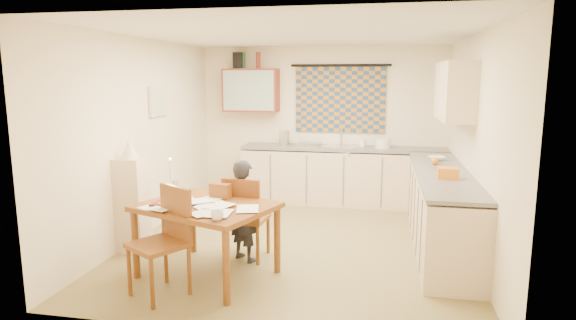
% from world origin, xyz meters
% --- Properties ---
extents(floor, '(4.00, 4.50, 0.02)m').
position_xyz_m(floor, '(0.00, 0.00, -0.01)').
color(floor, olive).
rests_on(floor, ground).
extents(ceiling, '(4.00, 4.50, 0.02)m').
position_xyz_m(ceiling, '(0.00, 0.00, 2.51)').
color(ceiling, white).
rests_on(ceiling, floor).
extents(wall_back, '(4.00, 0.02, 2.50)m').
position_xyz_m(wall_back, '(0.00, 2.26, 1.25)').
color(wall_back, '#FAECC7').
rests_on(wall_back, floor).
extents(wall_front, '(4.00, 0.02, 2.50)m').
position_xyz_m(wall_front, '(0.00, -2.26, 1.25)').
color(wall_front, '#FAECC7').
rests_on(wall_front, floor).
extents(wall_left, '(0.02, 4.50, 2.50)m').
position_xyz_m(wall_left, '(-2.01, 0.00, 1.25)').
color(wall_left, '#FAECC7').
rests_on(wall_left, floor).
extents(wall_right, '(0.02, 4.50, 2.50)m').
position_xyz_m(wall_right, '(2.01, 0.00, 1.25)').
color(wall_right, '#FAECC7').
rests_on(wall_right, floor).
extents(window_blind, '(1.45, 0.03, 1.05)m').
position_xyz_m(window_blind, '(0.30, 2.22, 1.65)').
color(window_blind, navy).
rests_on(window_blind, wall_back).
extents(curtain_rod, '(1.60, 0.04, 0.04)m').
position_xyz_m(curtain_rod, '(0.30, 2.20, 2.20)').
color(curtain_rod, black).
rests_on(curtain_rod, wall_back).
extents(wall_cabinet, '(0.90, 0.34, 0.70)m').
position_xyz_m(wall_cabinet, '(-1.15, 2.08, 1.80)').
color(wall_cabinet, maroon).
rests_on(wall_cabinet, wall_back).
extents(wall_cabinet_glass, '(0.84, 0.02, 0.64)m').
position_xyz_m(wall_cabinet_glass, '(-1.15, 1.91, 1.80)').
color(wall_cabinet_glass, '#99B2A5').
rests_on(wall_cabinet_glass, wall_back).
extents(upper_cabinet_right, '(0.34, 1.30, 0.70)m').
position_xyz_m(upper_cabinet_right, '(1.83, 0.55, 1.85)').
color(upper_cabinet_right, beige).
rests_on(upper_cabinet_right, wall_right).
extents(framed_print, '(0.04, 0.50, 0.40)m').
position_xyz_m(framed_print, '(-1.97, 0.40, 1.70)').
color(framed_print, beige).
rests_on(framed_print, wall_left).
extents(print_canvas, '(0.01, 0.42, 0.32)m').
position_xyz_m(print_canvas, '(-1.95, 0.40, 1.70)').
color(print_canvas, white).
rests_on(print_canvas, wall_left).
extents(counter_back, '(3.30, 0.62, 0.92)m').
position_xyz_m(counter_back, '(0.42, 1.95, 0.45)').
color(counter_back, beige).
rests_on(counter_back, floor).
extents(counter_right, '(0.62, 2.95, 0.92)m').
position_xyz_m(counter_right, '(1.70, 0.21, 0.45)').
color(counter_right, beige).
rests_on(counter_right, floor).
extents(stove, '(0.59, 0.59, 0.91)m').
position_xyz_m(stove, '(1.70, -0.84, 0.45)').
color(stove, white).
rests_on(stove, floor).
extents(sink, '(0.68, 0.62, 0.10)m').
position_xyz_m(sink, '(0.35, 1.95, 0.88)').
color(sink, silver).
rests_on(sink, counter_back).
extents(tap, '(0.04, 0.04, 0.28)m').
position_xyz_m(tap, '(0.34, 2.13, 1.06)').
color(tap, silver).
rests_on(tap, counter_back).
extents(dish_rack, '(0.39, 0.34, 0.06)m').
position_xyz_m(dish_rack, '(-0.17, 1.95, 0.95)').
color(dish_rack, silver).
rests_on(dish_rack, counter_back).
extents(kettle, '(0.23, 0.23, 0.24)m').
position_xyz_m(kettle, '(-0.57, 1.95, 1.04)').
color(kettle, silver).
rests_on(kettle, counter_back).
extents(mixing_bowl, '(0.27, 0.27, 0.16)m').
position_xyz_m(mixing_bowl, '(1.00, 1.95, 1.00)').
color(mixing_bowl, white).
rests_on(mixing_bowl, counter_back).
extents(soap_bottle, '(0.14, 0.14, 0.17)m').
position_xyz_m(soap_bottle, '(0.69, 2.00, 1.01)').
color(soap_bottle, white).
rests_on(soap_bottle, counter_back).
extents(bowl, '(0.26, 0.26, 0.05)m').
position_xyz_m(bowl, '(1.70, 0.94, 0.95)').
color(bowl, white).
rests_on(bowl, counter_right).
extents(orange_bag, '(0.23, 0.17, 0.12)m').
position_xyz_m(orange_bag, '(1.70, -0.24, 0.98)').
color(orange_bag, orange).
rests_on(orange_bag, counter_right).
extents(fruit_orange, '(0.10, 0.10, 0.10)m').
position_xyz_m(fruit_orange, '(1.65, 0.61, 0.97)').
color(fruit_orange, orange).
rests_on(fruit_orange, counter_right).
extents(speaker, '(0.20, 0.23, 0.26)m').
position_xyz_m(speaker, '(-1.36, 2.08, 2.28)').
color(speaker, black).
rests_on(speaker, wall_cabinet).
extents(bottle_green, '(0.08, 0.08, 0.26)m').
position_xyz_m(bottle_green, '(-1.28, 2.08, 2.28)').
color(bottle_green, '#195926').
rests_on(bottle_green, wall_cabinet).
extents(bottle_brown, '(0.08, 0.08, 0.26)m').
position_xyz_m(bottle_brown, '(-1.02, 2.08, 2.28)').
color(bottle_brown, maroon).
rests_on(bottle_brown, wall_cabinet).
extents(dining_table, '(1.53, 1.34, 0.75)m').
position_xyz_m(dining_table, '(-0.74, -1.18, 0.38)').
color(dining_table, '#653410').
rests_on(dining_table, floor).
extents(chair_far, '(0.46, 0.46, 0.94)m').
position_xyz_m(chair_far, '(-0.47, -0.64, 0.29)').
color(chair_far, '#653410').
rests_on(chair_far, floor).
extents(chair_near, '(0.63, 0.63, 1.01)m').
position_xyz_m(chair_near, '(-1.01, -1.69, 0.31)').
color(chair_near, '#653410').
rests_on(chair_near, floor).
extents(person, '(0.65, 0.64, 1.13)m').
position_xyz_m(person, '(-0.49, -0.70, 0.57)').
color(person, black).
rests_on(person, floor).
extents(shelf_stand, '(0.32, 0.30, 1.10)m').
position_xyz_m(shelf_stand, '(-1.84, -0.66, 0.55)').
color(shelf_stand, beige).
rests_on(shelf_stand, floor).
extents(lampshade, '(0.20, 0.20, 0.22)m').
position_xyz_m(lampshade, '(-1.84, -0.66, 1.21)').
color(lampshade, beige).
rests_on(lampshade, shelf_stand).
extents(letter_rack, '(0.23, 0.14, 0.16)m').
position_xyz_m(letter_rack, '(-0.68, -0.92, 0.83)').
color(letter_rack, '#653410').
rests_on(letter_rack, dining_table).
extents(mug, '(0.15, 0.15, 0.09)m').
position_xyz_m(mug, '(-0.45, -1.68, 0.79)').
color(mug, white).
rests_on(mug, dining_table).
extents(magazine, '(0.24, 0.30, 0.03)m').
position_xyz_m(magazine, '(-1.25, -1.24, 0.76)').
color(magazine, maroon).
rests_on(magazine, dining_table).
extents(book, '(0.37, 0.37, 0.02)m').
position_xyz_m(book, '(-1.17, -1.12, 0.76)').
color(book, orange).
rests_on(book, dining_table).
extents(orange_box, '(0.14, 0.12, 0.04)m').
position_xyz_m(orange_box, '(-1.11, -1.35, 0.77)').
color(orange_box, orange).
rests_on(orange_box, dining_table).
extents(eyeglasses, '(0.14, 0.08, 0.02)m').
position_xyz_m(eyeglasses, '(-0.72, -1.51, 0.76)').
color(eyeglasses, black).
rests_on(eyeglasses, dining_table).
extents(candle_holder, '(0.06, 0.06, 0.18)m').
position_xyz_m(candle_holder, '(-1.17, -0.95, 0.84)').
color(candle_holder, silver).
rests_on(candle_holder, dining_table).
extents(candle, '(0.03, 0.03, 0.22)m').
position_xyz_m(candle, '(-1.22, -0.95, 1.04)').
color(candle, white).
rests_on(candle, dining_table).
extents(candle_flame, '(0.02, 0.02, 0.02)m').
position_xyz_m(candle_flame, '(-1.21, -0.96, 1.16)').
color(candle_flame, '#FFCC66').
rests_on(candle_flame, dining_table).
extents(papers, '(1.23, 0.84, 0.02)m').
position_xyz_m(papers, '(-0.81, -1.28, 0.76)').
color(papers, white).
rests_on(papers, dining_table).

